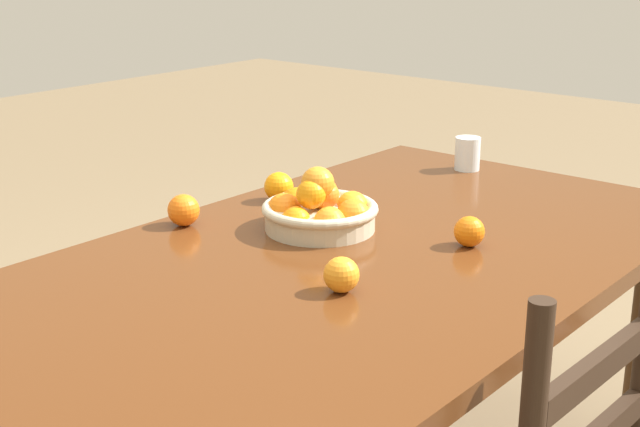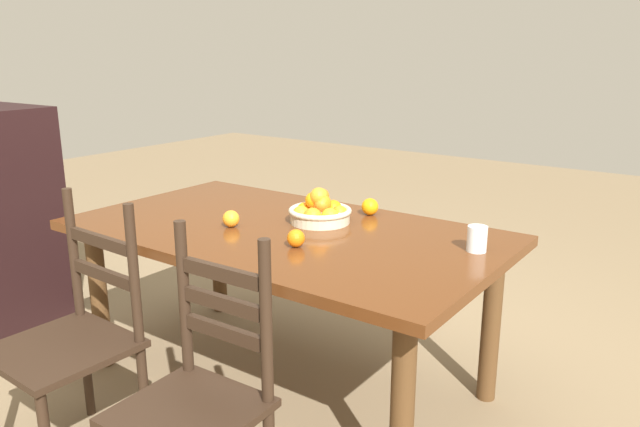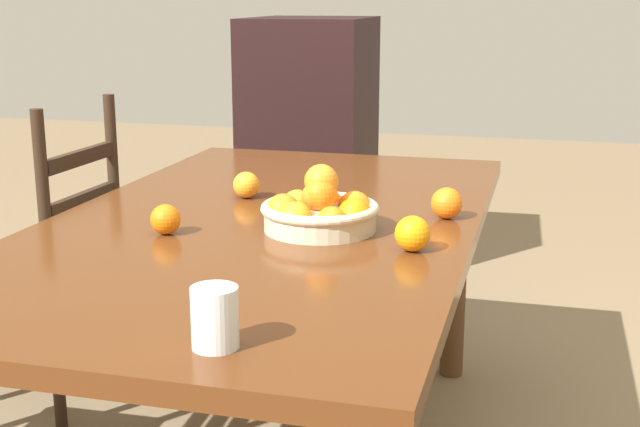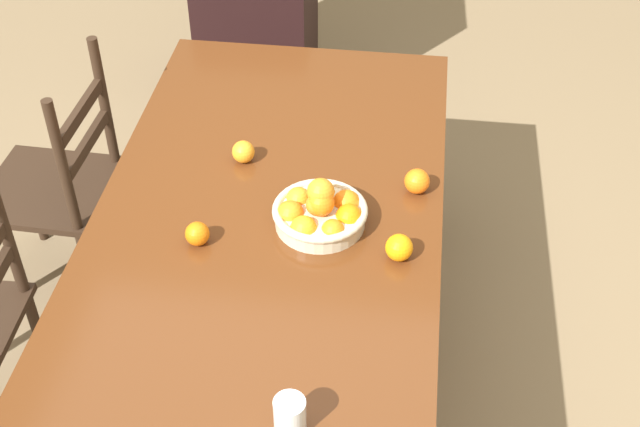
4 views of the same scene
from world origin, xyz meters
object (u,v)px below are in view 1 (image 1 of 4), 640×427
(dining_table, at_px, (353,288))
(orange_loose_3, at_px, (469,232))
(orange_loose_0, at_px, (341,275))
(orange_loose_1, at_px, (279,187))
(fruit_bowl, at_px, (320,210))
(orange_loose_2, at_px, (184,210))
(drinking_glass, at_px, (468,154))

(dining_table, bearing_deg, orange_loose_3, 139.41)
(orange_loose_0, distance_m, orange_loose_1, 0.64)
(fruit_bowl, height_order, orange_loose_2, fruit_bowl)
(fruit_bowl, xyz_separation_m, drinking_glass, (-0.71, -0.02, 0.00))
(fruit_bowl, relative_size, orange_loose_3, 3.98)
(dining_table, height_order, orange_loose_3, orange_loose_3)
(fruit_bowl, relative_size, orange_loose_2, 3.59)
(orange_loose_1, bearing_deg, fruit_bowl, 64.17)
(orange_loose_3, bearing_deg, dining_table, -40.59)
(dining_table, height_order, orange_loose_0, orange_loose_0)
(fruit_bowl, height_order, drinking_glass, fruit_bowl)
(orange_loose_0, bearing_deg, dining_table, -148.21)
(orange_loose_0, height_order, orange_loose_1, orange_loose_1)
(orange_loose_3, xyz_separation_m, drinking_glass, (-0.58, -0.36, 0.01))
(dining_table, distance_m, orange_loose_2, 0.46)
(orange_loose_1, xyz_separation_m, orange_loose_3, (-0.01, 0.57, -0.00))
(orange_loose_1, bearing_deg, orange_loose_0, 53.40)
(orange_loose_3, relative_size, drinking_glass, 0.71)
(orange_loose_2, bearing_deg, orange_loose_1, 173.02)
(orange_loose_0, distance_m, orange_loose_3, 0.40)
(dining_table, distance_m, fruit_bowl, 0.22)
(fruit_bowl, xyz_separation_m, orange_loose_0, (0.27, 0.28, -0.01))
(orange_loose_2, height_order, orange_loose_3, orange_loose_2)
(dining_table, bearing_deg, orange_loose_0, 31.79)
(orange_loose_1, distance_m, orange_loose_3, 0.57)
(orange_loose_0, height_order, drinking_glass, drinking_glass)
(dining_table, distance_m, orange_loose_3, 0.29)
(dining_table, height_order, orange_loose_1, orange_loose_1)
(dining_table, distance_m, orange_loose_1, 0.46)
(orange_loose_0, xyz_separation_m, drinking_glass, (-0.98, -0.30, 0.01))
(orange_loose_3, height_order, drinking_glass, drinking_glass)
(orange_loose_1, bearing_deg, dining_table, 64.30)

